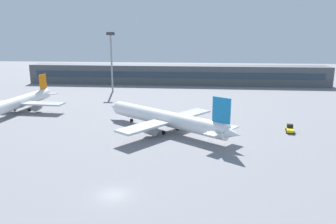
{
  "coord_description": "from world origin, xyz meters",
  "views": [
    {
      "loc": [
        12.17,
        -41.16,
        22.27
      ],
      "look_at": [
        3.76,
        40.0,
        3.0
      ],
      "focal_mm": 34.25,
      "sensor_mm": 36.0,
      "label": 1
    }
  ],
  "objects": [
    {
      "name": "airplane_mid",
      "position": [
        -42.24,
        47.22,
        2.98
      ],
      "size": [
        27.58,
        39.58,
        9.78
      ],
      "color": "white",
      "rests_on": "ground_plane"
    },
    {
      "name": "ground_plane",
      "position": [
        0.0,
        40.0,
        0.0
      ],
      "size": [
        400.0,
        400.0,
        0.0
      ],
      "primitive_type": "plane",
      "color": "gray"
    },
    {
      "name": "terminal_building",
      "position": [
        0.0,
        111.84,
        4.5
      ],
      "size": [
        140.58,
        12.13,
        9.0
      ],
      "color": "#4C5156",
      "rests_on": "ground_plane"
    },
    {
      "name": "airplane_near",
      "position": [
        3.52,
        32.93,
        3.12
      ],
      "size": [
        35.15,
        27.91,
        10.25
      ],
      "color": "white",
      "rests_on": "ground_plane"
    },
    {
      "name": "floodlight_tower_west",
      "position": [
        -24.26,
        87.22,
        13.98
      ],
      "size": [
        3.2,
        0.8,
        23.99
      ],
      "color": "gray",
      "rests_on": "ground_plane"
    },
    {
      "name": "baggage_tug_yellow",
      "position": [
        33.6,
        34.92,
        0.8
      ],
      "size": [
        2.34,
        3.81,
        1.75
      ],
      "color": "yellow",
      "rests_on": "ground_plane"
    }
  ]
}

